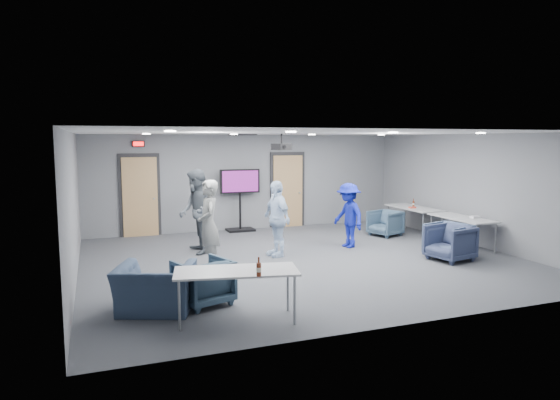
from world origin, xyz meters
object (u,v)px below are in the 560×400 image
object	(u,v)px
person_c	(277,218)
chair_right_c	(450,243)
tv_stand	(240,196)
projector	(281,147)
bottle_front	(259,269)
bottle_right	(413,204)
chair_right_b	(448,240)
chair_front_b	(155,289)
person_d	(348,215)
chair_right_a	(385,223)
person_a	(209,225)
table_right_b	(462,219)
table_right_a	(414,209)
table_front_left	(236,273)
chair_front_a	(203,282)
person_b	(196,212)

from	to	relation	value
person_c	chair_right_c	world-z (taller)	person_c
tv_stand	projector	xyz separation A→B (m)	(0.15, -2.87, 1.42)
bottle_front	bottle_right	bearing A→B (deg)	40.02
bottle_front	chair_right_b	bearing A→B (deg)	25.72
chair_right_c	chair_front_b	world-z (taller)	chair_right_c
person_d	chair_right_c	world-z (taller)	person_d
chair_right_a	person_a	bearing A→B (deg)	-90.24
chair_right_b	tv_stand	bearing A→B (deg)	-161.01
table_right_b	bottle_right	world-z (taller)	bottle_right
table_right_a	chair_right_b	bearing A→B (deg)	159.92
person_a	projector	world-z (taller)	projector
person_c	table_right_b	xyz separation A→B (m)	(4.40, -0.76, -0.15)
tv_stand	person_c	bearing A→B (deg)	-91.65
person_a	person_c	world-z (taller)	person_a
bottle_right	projector	bearing A→B (deg)	-168.18
chair_right_c	bottle_front	xyz separation A→B (m)	(-5.00, -2.24, 0.45)
person_c	projector	bearing A→B (deg)	135.32
table_right_b	table_front_left	bearing A→B (deg)	113.71
person_d	chair_right_a	xyz separation A→B (m)	(1.61, 0.91, -0.43)
chair_right_c	person_a	bearing A→B (deg)	-113.73
bottle_right	chair_front_a	bearing A→B (deg)	-149.65
person_a	tv_stand	size ratio (longest dim) A/B	1.02
chair_front_a	projector	xyz separation A→B (m)	(2.45, 3.01, 2.04)
bottle_front	chair_right_a	bearing A→B (deg)	44.34
chair_right_c	chair_front_b	xyz separation A→B (m)	(-6.24, -1.07, -0.02)
person_b	chair_front_a	world-z (taller)	person_b
bottle_front	table_front_left	bearing A→B (deg)	116.16
person_d	chair_right_b	bearing A→B (deg)	33.81
chair_front_a	bottle_front	bearing A→B (deg)	92.19
person_d	bottle_right	world-z (taller)	person_d
chair_right_b	table_front_left	size ratio (longest dim) A/B	0.45
bottle_right	bottle_front	bearing A→B (deg)	-139.98
person_a	person_d	size ratio (longest dim) A/B	1.16
person_b	table_right_b	size ratio (longest dim) A/B	1.11
chair_front_a	chair_front_b	xyz separation A→B (m)	(-0.74, -0.10, -0.00)
person_b	bottle_front	world-z (taller)	person_b
person_b	table_front_left	size ratio (longest dim) A/B	1.04
person_c	chair_right_a	bearing A→B (deg)	98.86
person_c	bottle_front	world-z (taller)	person_c
table_right_a	table_right_b	world-z (taller)	same
person_d	chair_right_b	distance (m)	2.33
person_a	table_right_a	xyz separation A→B (m)	(6.04, 1.72, -0.20)
table_front_left	person_b	bearing A→B (deg)	97.91
table_right_b	chair_front_a	bearing A→B (deg)	106.11
chair_right_a	bottle_front	bearing A→B (deg)	-64.63
projector	tv_stand	bearing A→B (deg)	69.82
chair_right_a	table_right_b	size ratio (longest dim) A/B	0.43
table_right_a	chair_right_c	bearing A→B (deg)	158.79
chair_right_b	chair_front_a	world-z (taller)	chair_right_b
person_d	table_right_b	distance (m)	2.69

